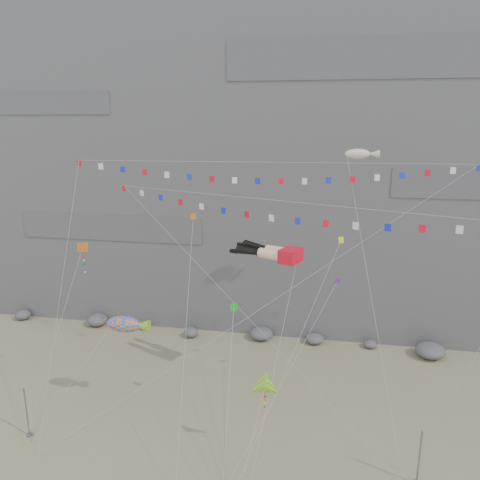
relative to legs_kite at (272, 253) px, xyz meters
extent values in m
plane|color=gray|center=(-2.16, -6.95, -13.15)|extent=(120.00, 120.00, 0.00)
cube|color=slate|center=(-2.16, 25.05, 11.85)|extent=(80.00, 28.00, 50.00)
cylinder|color=slate|center=(-17.87, -9.94, -11.04)|extent=(0.12, 0.12, 4.22)
cylinder|color=slate|center=(11.29, -9.73, -11.06)|extent=(0.12, 0.12, 4.18)
cube|color=red|center=(1.64, -0.71, 0.01)|extent=(2.09, 2.36, 1.15)
cylinder|color=#F5BA99|center=(-0.14, -0.55, 0.01)|extent=(2.13, 1.57, 0.85)
sphere|color=black|center=(-1.03, -0.15, 0.01)|extent=(0.78, 0.78, 0.78)
cone|color=black|center=(-2.08, 0.32, -0.05)|extent=(2.42, 1.60, 0.80)
cube|color=black|center=(-3.50, 0.95, -0.32)|extent=(0.83, 0.62, 0.28)
cylinder|color=#F5BA99|center=(0.33, 0.50, 0.01)|extent=(2.13, 1.57, 0.85)
sphere|color=black|center=(-0.56, 0.90, 0.01)|extent=(0.78, 0.78, 0.78)
cone|color=black|center=(-1.61, 1.37, 0.12)|extent=(2.43, 1.60, 0.85)
cube|color=black|center=(-3.03, 2.00, 0.04)|extent=(0.83, 0.62, 0.28)
cylinder|color=gray|center=(0.88, -8.15, -6.54)|extent=(0.03, 0.03, 19.89)
cylinder|color=gray|center=(-8.25, -4.62, -2.84)|extent=(0.03, 0.03, 29.46)
cube|color=slate|center=(-15.85, -11.96, -13.10)|extent=(0.16, 0.16, 0.10)
cylinder|color=gray|center=(5.87, -6.06, -4.14)|extent=(0.03, 0.03, 21.81)
cylinder|color=gray|center=(-16.22, -7.94, -6.03)|extent=(0.03, 0.03, 15.69)
cube|color=slate|center=(-17.65, -11.01, -13.10)|extent=(0.16, 0.16, 0.10)
cylinder|color=gray|center=(-14.29, -8.16, -9.05)|extent=(0.03, 0.03, 11.21)
cube|color=slate|center=(-17.26, -10.64, -13.10)|extent=(0.16, 0.16, 0.10)
cylinder|color=gray|center=(0.12, -12.44, -10.00)|extent=(0.03, 0.03, 8.46)
cylinder|color=gray|center=(8.69, -1.74, -2.52)|extent=(0.03, 0.03, 25.60)
cube|color=slate|center=(10.42, -8.72, -13.10)|extent=(0.16, 0.16, 0.10)
cylinder|color=gray|center=(-5.86, -6.61, -5.18)|extent=(0.03, 0.03, 21.77)
cylinder|color=gray|center=(2.06, -6.35, -7.63)|extent=(0.03, 0.03, 17.89)
cylinder|color=gray|center=(-1.78, -10.18, -8.00)|extent=(0.03, 0.03, 13.82)
cylinder|color=gray|center=(2.41, -6.47, -5.88)|extent=(0.03, 0.03, 20.70)
camera|label=1|loc=(4.20, -38.31, 11.01)|focal=35.00mm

